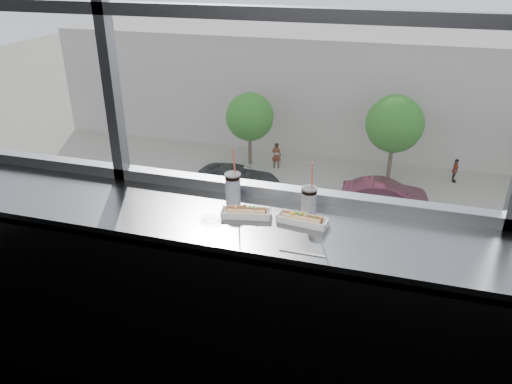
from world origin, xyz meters
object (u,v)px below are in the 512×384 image
(hotdog_tray_right, at_px, (302,219))
(pedestrian_c, at_px, (455,168))
(hotdog_tray_left, at_px, (246,212))
(tree_center, at_px, (395,124))
(pedestrian_a, at_px, (276,153))
(loose_straw, at_px, (302,253))
(car_near_b, at_px, (221,246))
(car_far_b, at_px, (386,190))
(car_near_a, at_px, (84,222))
(soda_cup_left, at_px, (233,187))
(tree_left, at_px, (250,117))
(car_near_c, at_px, (351,267))
(soda_cup_right, at_px, (309,201))
(car_far_a, at_px, (238,174))
(wrapper, at_px, (211,219))

(hotdog_tray_right, distance_m, pedestrian_c, 31.43)
(hotdog_tray_left, bearing_deg, tree_center, 77.97)
(pedestrian_a, bearing_deg, loose_straw, 104.28)
(car_near_b, bearing_deg, pedestrian_c, -32.55)
(car_far_b, height_order, car_near_a, car_far_b)
(soda_cup_left, bearing_deg, hotdog_tray_left, -48.80)
(tree_center, bearing_deg, tree_left, 180.00)
(car_far_b, height_order, pedestrian_c, car_far_b)
(hotdog_tray_right, bearing_deg, car_near_a, 137.45)
(tree_left, bearing_deg, car_near_c, -55.41)
(soda_cup_right, relative_size, pedestrian_a, 0.14)
(car_near_b, distance_m, pedestrian_a, 11.87)
(hotdog_tray_right, height_order, car_far_a, hotdog_tray_right)
(hotdog_tray_right, bearing_deg, tree_left, 114.51)
(car_far_b, bearing_deg, soda_cup_left, 171.06)
(loose_straw, height_order, tree_center, loose_straw)
(car_near_a, xyz_separation_m, pedestrian_a, (6.82, 11.86, 0.00))
(wrapper, relative_size, pedestrian_c, 0.06)
(car_far_b, bearing_deg, car_near_a, 111.84)
(car_near_b, height_order, pedestrian_c, car_near_b)
(car_near_b, bearing_deg, tree_center, -22.13)
(car_near_c, bearing_deg, hotdog_tray_right, -172.69)
(loose_straw, relative_size, car_far_a, 0.04)
(car_far_a, relative_size, car_far_b, 0.89)
(car_far_a, distance_m, car_far_b, 8.72)
(soda_cup_left, distance_m, pedestrian_c, 31.40)
(car_far_a, xyz_separation_m, car_near_c, (7.77, -8.00, 0.05))
(car_near_b, relative_size, tree_center, 1.07)
(loose_straw, bearing_deg, soda_cup_left, 139.86)
(hotdog_tray_right, height_order, soda_cup_left, soda_cup_left)
(hotdog_tray_right, distance_m, wrapper, 0.43)
(hotdog_tray_right, bearing_deg, car_far_a, 116.16)
(loose_straw, bearing_deg, hotdog_tray_right, 101.88)
(hotdog_tray_left, xyz_separation_m, loose_straw, (0.32, -0.24, -0.02))
(hotdog_tray_left, distance_m, tree_left, 30.85)
(soda_cup_left, relative_size, soda_cup_right, 1.04)
(hotdog_tray_left, bearing_deg, soda_cup_left, 120.06)
(car_far_b, distance_m, pedestrian_c, 6.28)
(wrapper, xyz_separation_m, tree_left, (-8.64, 28.34, -8.73))
(car_near_b, distance_m, pedestrian_c, 16.84)
(hotdog_tray_left, height_order, car_near_b, hotdog_tray_left)
(loose_straw, height_order, car_far_b, loose_straw)
(car_far_b, bearing_deg, hotdog_tray_left, 171.33)
(car_near_c, height_order, car_near_b, car_near_b)
(pedestrian_a, height_order, tree_center, tree_center)
(hotdog_tray_left, bearing_deg, loose_straw, -48.22)
(hotdog_tray_left, distance_m, hotdog_tray_right, 0.27)
(soda_cup_left, height_order, car_near_b, soda_cup_left)
(car_near_b, relative_size, pedestrian_c, 3.19)
(car_far_b, relative_size, car_near_a, 1.01)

